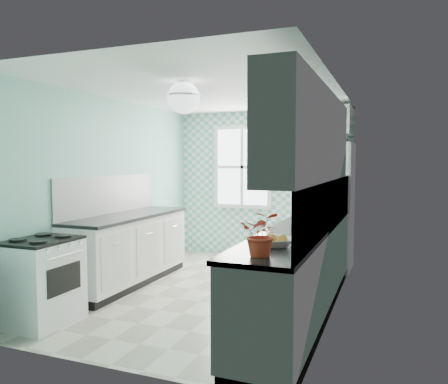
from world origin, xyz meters
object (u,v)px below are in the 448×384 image
at_px(fruit_bowl, 276,242).
at_px(sink, 317,217).
at_px(stove, 42,280).
at_px(microwave, 325,132).
at_px(ceiling_light, 184,97).
at_px(potted_plant, 262,234).
at_px(fridge, 324,206).

bearing_deg(fruit_bowl, sink, 89.88).
distance_m(stove, sink, 3.29).
height_order(stove, microwave, microwave).
relative_size(sink, microwave, 0.89).
xyz_separation_m(fruit_bowl, microwave, (-0.09, 3.31, 1.12)).
distance_m(ceiling_light, potted_plant, 2.05).
distance_m(fridge, microwave, 1.13).
bearing_deg(stove, potted_plant, -3.74).
bearing_deg(ceiling_light, fruit_bowl, -30.80).
height_order(fridge, sink, fridge).
bearing_deg(microwave, fruit_bowl, 89.74).
bearing_deg(potted_plant, stove, 172.72).
height_order(ceiling_light, sink, ceiling_light).
xyz_separation_m(ceiling_light, sink, (1.20, 1.37, -1.39)).
bearing_deg(sink, ceiling_light, -130.38).
bearing_deg(ceiling_light, potted_plant, -43.30).
height_order(fridge, potted_plant, fridge).
bearing_deg(potted_plant, ceiling_light, 136.70).
distance_m(potted_plant, microwave, 3.85).
bearing_deg(sink, stove, -136.63).
xyz_separation_m(potted_plant, microwave, (-0.09, 3.72, 0.98)).
distance_m(fridge, potted_plant, 3.73).
xyz_separation_m(fridge, stove, (-2.31, -3.42, -0.52)).
relative_size(sink, potted_plant, 1.56).
relative_size(ceiling_light, microwave, 0.58).
distance_m(fridge, sink, 1.23).
bearing_deg(stove, ceiling_light, 38.05).
height_order(fridge, stove, fridge).
bearing_deg(ceiling_light, sink, 48.60).
height_order(sink, microwave, microwave).
height_order(fridge, fruit_bowl, fridge).
bearing_deg(sink, fruit_bowl, -89.10).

